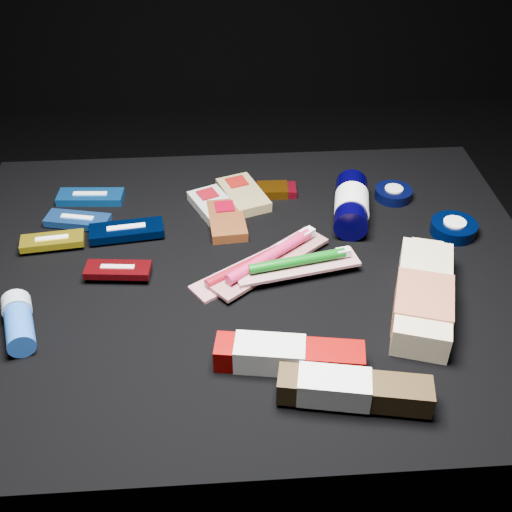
{
  "coord_description": "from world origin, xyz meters",
  "views": [
    {
      "loc": [
        -0.04,
        -0.82,
        1.06
      ],
      "look_at": [
        0.01,
        0.01,
        0.42
      ],
      "focal_mm": 45.0,
      "sensor_mm": 36.0,
      "label": 1
    }
  ],
  "objects": [
    {
      "name": "toothpaste_carton_red",
      "position": [
        0.04,
        -0.21,
        0.42
      ],
      "size": [
        0.21,
        0.08,
        0.04
      ],
      "rotation": [
        0.0,
        0.0,
        -0.16
      ],
      "color": "#710100",
      "rests_on": "cloth_table"
    },
    {
      "name": "power_bar",
      "position": [
        0.05,
        0.23,
        0.41
      ],
      "size": [
        0.14,
        0.05,
        0.02
      ],
      "rotation": [
        0.0,
        0.0,
        -0.02
      ],
      "color": "maroon",
      "rests_on": "cloth_table"
    },
    {
      "name": "toothbrush_pack_2",
      "position": [
        0.08,
        -0.02,
        0.42
      ],
      "size": [
        0.21,
        0.09,
        0.02
      ],
      "rotation": [
        0.0,
        0.0,
        0.21
      ],
      "color": "beige",
      "rests_on": "cloth_table"
    },
    {
      "name": "toothbrush_pack_1",
      "position": [
        0.04,
        0.01,
        0.42
      ],
      "size": [
        0.21,
        0.19,
        0.03
      ],
      "rotation": [
        0.0,
        0.0,
        0.69
      ],
      "color": "#AAA49F",
      "rests_on": "cloth_table"
    },
    {
      "name": "deodorant_stick",
      "position": [
        -0.34,
        -0.12,
        0.42
      ],
      "size": [
        0.07,
        0.11,
        0.04
      ],
      "rotation": [
        0.0,
        0.0,
        0.29
      ],
      "color": "#1F50AC",
      "rests_on": "cloth_table"
    },
    {
      "name": "cloth_table",
      "position": [
        0.0,
        0.0,
        0.2
      ],
      "size": [
        0.98,
        0.78,
        0.4
      ],
      "primitive_type": "cube",
      "color": "black",
      "rests_on": "ground"
    },
    {
      "name": "clif_bar_2",
      "position": [
        0.0,
        0.22,
        0.41
      ],
      "size": [
        0.1,
        0.14,
        0.02
      ],
      "rotation": [
        0.0,
        0.0,
        0.34
      ],
      "color": "olive",
      "rests_on": "cloth_table"
    },
    {
      "name": "bodywash_bottle",
      "position": [
        0.26,
        -0.11,
        0.42
      ],
      "size": [
        0.14,
        0.25,
        0.05
      ],
      "rotation": [
        0.0,
        0.0,
        -0.31
      ],
      "color": "beige",
      "rests_on": "cloth_table"
    },
    {
      "name": "luna_bar_4",
      "position": [
        -0.21,
        -0.01,
        0.42
      ],
      "size": [
        0.11,
        0.05,
        0.01
      ],
      "rotation": [
        0.0,
        0.0,
        -0.1
      ],
      "color": "maroon",
      "rests_on": "cloth_table"
    },
    {
      "name": "lotion_bottle",
      "position": [
        0.2,
        0.14,
        0.43
      ],
      "size": [
        0.09,
        0.19,
        0.06
      ],
      "rotation": [
        0.0,
        0.0,
        -0.2
      ],
      "color": "black",
      "rests_on": "cloth_table"
    },
    {
      "name": "cream_tin_lower",
      "position": [
        0.37,
        0.08,
        0.41
      ],
      "size": [
        0.08,
        0.08,
        0.03
      ],
      "rotation": [
        0.0,
        0.0,
        0.39
      ],
      "color": "black",
      "rests_on": "cloth_table"
    },
    {
      "name": "toothbrush_pack_0",
      "position": [
        0.0,
        -0.0,
        0.41
      ],
      "size": [
        0.19,
        0.15,
        0.02
      ],
      "rotation": [
        0.0,
        0.0,
        0.59
      ],
      "color": "beige",
      "rests_on": "cloth_table"
    },
    {
      "name": "toothpaste_carton_green",
      "position": [
        0.11,
        -0.28,
        0.42
      ],
      "size": [
        0.2,
        0.08,
        0.04
      ],
      "rotation": [
        0.0,
        0.0,
        -0.19
      ],
      "color": "#31220F",
      "rests_on": "cloth_table"
    },
    {
      "name": "luna_bar_3",
      "position": [
        -0.33,
        0.08,
        0.41
      ],
      "size": [
        0.11,
        0.05,
        0.01
      ],
      "rotation": [
        0.0,
        0.0,
        0.12
      ],
      "color": "gold",
      "rests_on": "cloth_table"
    },
    {
      "name": "luna_bar_0",
      "position": [
        -0.28,
        0.23,
        0.41
      ],
      "size": [
        0.13,
        0.05,
        0.02
      ],
      "rotation": [
        0.0,
        0.0,
        -0.07
      ],
      "color": "#1054A9",
      "rests_on": "cloth_table"
    },
    {
      "name": "clif_bar_0",
      "position": [
        -0.03,
        0.14,
        0.41
      ],
      "size": [
        0.07,
        0.12,
        0.02
      ],
      "rotation": [
        0.0,
        0.0,
        0.08
      ],
      "color": "#5A2B12",
      "rests_on": "cloth_table"
    },
    {
      "name": "luna_bar_2",
      "position": [
        -0.2,
        0.11,
        0.41
      ],
      "size": [
        0.13,
        0.06,
        0.02
      ],
      "rotation": [
        0.0,
        0.0,
        0.13
      ],
      "color": "#010E30",
      "rests_on": "cloth_table"
    },
    {
      "name": "clif_bar_1",
      "position": [
        -0.05,
        0.18,
        0.41
      ],
      "size": [
        0.1,
        0.13,
        0.02
      ],
      "rotation": [
        0.0,
        0.0,
        0.42
      ],
      "color": "#9EA098",
      "rests_on": "cloth_table"
    },
    {
      "name": "cream_tin_upper",
      "position": [
        0.29,
        0.2,
        0.41
      ],
      "size": [
        0.07,
        0.07,
        0.02
      ],
      "rotation": [
        0.0,
        0.0,
        -0.16
      ],
      "color": "black",
      "rests_on": "cloth_table"
    },
    {
      "name": "ground",
      "position": [
        0.0,
        0.0,
        0.0
      ],
      "size": [
        3.0,
        3.0,
        0.0
      ],
      "primitive_type": "plane",
      "color": "black",
      "rests_on": "ground"
    },
    {
      "name": "luna_bar_1",
      "position": [
        -0.3,
        0.15,
        0.41
      ],
      "size": [
        0.12,
        0.07,
        0.01
      ],
      "rotation": [
        0.0,
        0.0,
        -0.22
      ],
      "color": "#2054A9",
      "rests_on": "cloth_table"
    }
  ]
}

